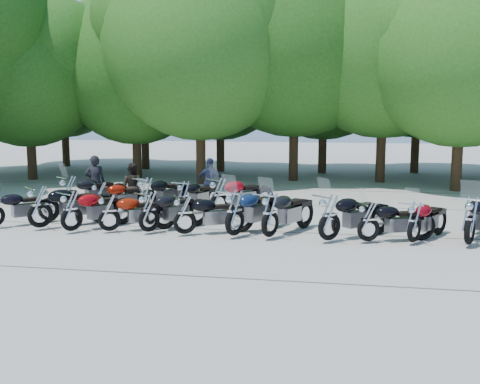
% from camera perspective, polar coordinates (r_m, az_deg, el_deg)
% --- Properties ---
extents(ground, '(90.00, 90.00, 0.00)m').
position_cam_1_polar(ground, '(14.46, -1.05, -5.17)').
color(ground, '#A6A196').
rests_on(ground, ground).
extents(tree_1, '(6.97, 6.97, 8.55)m').
position_cam_1_polar(tree_1, '(29.11, -20.80, 11.14)').
color(tree_1, '#3A2614').
rests_on(tree_1, ground).
extents(tree_2, '(7.31, 7.31, 8.97)m').
position_cam_1_polar(tree_2, '(28.50, -10.64, 12.11)').
color(tree_2, '#3A2614').
rests_on(tree_2, ground).
extents(tree_3, '(8.70, 8.70, 10.67)m').
position_cam_1_polar(tree_3, '(25.97, -4.12, 14.84)').
color(tree_3, '#3A2614').
rests_on(tree_3, ground).
extents(tree_4, '(9.13, 9.13, 11.20)m').
position_cam_1_polar(tree_4, '(27.16, 5.62, 15.21)').
color(tree_4, '#3A2614').
rests_on(tree_4, ground).
extents(tree_5, '(9.04, 9.04, 11.10)m').
position_cam_1_polar(tree_5, '(27.24, 14.51, 14.83)').
color(tree_5, '#3A2614').
rests_on(tree_5, ground).
extents(tree_6, '(8.00, 8.00, 9.82)m').
position_cam_1_polar(tree_6, '(25.19, 21.73, 13.32)').
color(tree_6, '#3A2614').
rests_on(tree_6, ground).
extents(tree_9, '(7.59, 7.59, 9.32)m').
position_cam_1_polar(tree_9, '(35.40, -17.60, 11.45)').
color(tree_9, '#3A2614').
rests_on(tree_9, ground).
extents(tree_10, '(7.78, 7.78, 9.55)m').
position_cam_1_polar(tree_10, '(32.75, -9.79, 12.23)').
color(tree_10, '#3A2614').
rests_on(tree_10, ground).
extents(tree_11, '(7.56, 7.56, 9.28)m').
position_cam_1_polar(tree_11, '(30.98, -2.04, 12.28)').
color(tree_11, '#3A2614').
rests_on(tree_11, ground).
extents(tree_12, '(7.88, 7.88, 9.67)m').
position_cam_1_polar(tree_12, '(30.36, 8.55, 12.70)').
color(tree_12, '#3A2614').
rests_on(tree_12, ground).
extents(tree_13, '(8.31, 8.31, 10.20)m').
position_cam_1_polar(tree_13, '(31.62, 17.74, 12.80)').
color(tree_13, '#3A2614').
rests_on(tree_13, ground).
extents(motorcycle_1, '(2.26, 2.37, 1.42)m').
position_cam_1_polar(motorcycle_1, '(16.80, -19.67, -1.28)').
color(motorcycle_1, black).
rests_on(motorcycle_1, ground).
extents(motorcycle_2, '(1.87, 2.34, 1.32)m').
position_cam_1_polar(motorcycle_2, '(16.10, -16.76, -1.73)').
color(motorcycle_2, '#8D050B').
rests_on(motorcycle_2, ground).
extents(motorcycle_3, '(2.18, 1.66, 1.21)m').
position_cam_1_polar(motorcycle_3, '(15.86, -13.15, -1.94)').
color(motorcycle_3, maroon).
rests_on(motorcycle_3, ground).
extents(motorcycle_4, '(1.99, 2.26, 1.31)m').
position_cam_1_polar(motorcycle_4, '(15.53, -9.23, -1.86)').
color(motorcycle_4, black).
rests_on(motorcycle_4, ground).
extents(motorcycle_5, '(2.28, 1.64, 1.25)m').
position_cam_1_polar(motorcycle_5, '(15.13, -5.63, -2.17)').
color(motorcycle_5, black).
rests_on(motorcycle_5, ground).
extents(motorcycle_6, '(1.89, 2.62, 1.44)m').
position_cam_1_polar(motorcycle_6, '(14.82, -0.55, -1.98)').
color(motorcycle_6, '#0E1F40').
rests_on(motorcycle_6, ground).
extents(motorcycle_7, '(1.79, 2.55, 1.40)m').
position_cam_1_polar(motorcycle_7, '(14.70, 3.07, -2.17)').
color(motorcycle_7, black).
rests_on(motorcycle_7, ground).
extents(motorcycle_8, '(2.34, 2.29, 1.42)m').
position_cam_1_polar(motorcycle_8, '(14.46, 9.09, -2.40)').
color(motorcycle_8, black).
rests_on(motorcycle_8, ground).
extents(motorcycle_9, '(2.22, 1.47, 1.21)m').
position_cam_1_polar(motorcycle_9, '(14.61, 12.95, -2.82)').
color(motorcycle_9, black).
rests_on(motorcycle_9, ground).
extents(motorcycle_10, '(1.72, 2.21, 1.23)m').
position_cam_1_polar(motorcycle_10, '(14.80, 17.29, -2.79)').
color(motorcycle_10, maroon).
rests_on(motorcycle_10, ground).
extents(motorcycle_11, '(1.74, 2.61, 1.43)m').
position_cam_1_polar(motorcycle_11, '(14.97, 22.36, -2.55)').
color(motorcycle_11, black).
rests_on(motorcycle_11, ground).
extents(motorcycle_13, '(2.12, 2.45, 1.41)m').
position_cam_1_polar(motorcycle_13, '(19.14, -16.89, -0.04)').
color(motorcycle_13, black).
rests_on(motorcycle_13, ground).
extents(motorcycle_14, '(2.11, 1.84, 1.22)m').
position_cam_1_polar(motorcycle_14, '(18.66, -13.94, -0.43)').
color(motorcycle_14, maroon).
rests_on(motorcycle_14, ground).
extents(motorcycle_15, '(1.81, 2.53, 1.39)m').
position_cam_1_polar(motorcycle_15, '(18.28, -9.50, -0.21)').
color(motorcycle_15, black).
rests_on(motorcycle_15, ground).
extents(motorcycle_16, '(1.43, 2.33, 1.26)m').
position_cam_1_polar(motorcycle_16, '(18.03, -5.71, -0.46)').
color(motorcycle_16, black).
rests_on(motorcycle_16, ground).
extents(motorcycle_17, '(2.28, 2.39, 1.43)m').
position_cam_1_polar(motorcycle_17, '(17.62, -2.15, -0.35)').
color(motorcycle_17, '#980512').
rests_on(motorcycle_17, ground).
extents(rider_0, '(0.78, 0.63, 1.86)m').
position_cam_1_polar(rider_0, '(19.71, -14.49, 0.95)').
color(rider_0, black).
rests_on(rider_0, ground).
extents(rider_1, '(0.86, 0.72, 1.61)m').
position_cam_1_polar(rider_1, '(19.37, -10.88, 0.57)').
color(rider_1, black).
rests_on(rider_1, ground).
extents(rider_2, '(1.03, 0.47, 1.73)m').
position_cam_1_polar(rider_2, '(19.53, -3.02, 0.94)').
color(rider_2, '#222A48').
rests_on(rider_2, ground).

